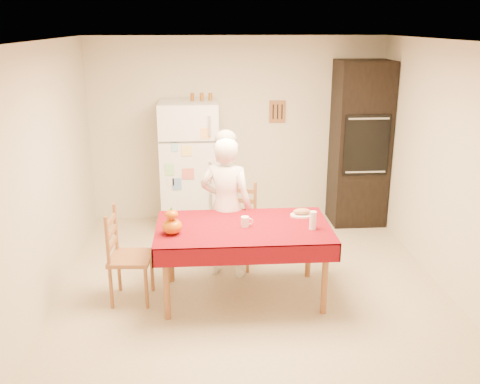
{
  "coord_description": "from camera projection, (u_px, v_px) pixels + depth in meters",
  "views": [
    {
      "loc": [
        -0.48,
        -4.97,
        2.66
      ],
      "look_at": [
        -0.11,
        0.2,
        1.01
      ],
      "focal_mm": 40.0,
      "sensor_mm": 36.0,
      "label": 1
    }
  ],
  "objects": [
    {
      "name": "coffee_mug",
      "position": [
        245.0,
        222.0,
        5.19
      ],
      "size": [
        0.08,
        0.08,
        0.1
      ],
      "primitive_type": "cylinder",
      "color": "white",
      "rests_on": "dining_table"
    },
    {
      "name": "dining_table",
      "position": [
        243.0,
        233.0,
        5.24
      ],
      "size": [
        1.7,
        1.0,
        0.76
      ],
      "color": "brown",
      "rests_on": "floor"
    },
    {
      "name": "floor",
      "position": [
        252.0,
        290.0,
        5.57
      ],
      "size": [
        4.5,
        4.5,
        0.0
      ],
      "primitive_type": "plane",
      "color": "tan",
      "rests_on": "ground"
    },
    {
      "name": "chair_left",
      "position": [
        124.0,
        253.0,
        5.23
      ],
      "size": [
        0.43,
        0.45,
        0.95
      ],
      "rotation": [
        0.0,
        0.0,
        1.5
      ],
      "color": "brown",
      "rests_on": "floor"
    },
    {
      "name": "pumpkin_upper",
      "position": [
        172.0,
        215.0,
        4.97
      ],
      "size": [
        0.12,
        0.12,
        0.09
      ],
      "primitive_type": "ellipsoid",
      "color": "#D44305",
      "rests_on": "pumpkin_lower"
    },
    {
      "name": "seated_woman",
      "position": [
        226.0,
        207.0,
        5.7
      ],
      "size": [
        0.66,
        0.53,
        1.56
      ],
      "primitive_type": "imported",
      "rotation": [
        0.0,
        0.0,
        2.82
      ],
      "color": "white",
      "rests_on": "floor"
    },
    {
      "name": "spice_jar_mid",
      "position": [
        202.0,
        97.0,
        6.84
      ],
      "size": [
        0.05,
        0.05,
        0.1
      ],
      "primitive_type": "cylinder",
      "color": "brown",
      "rests_on": "refrigerator"
    },
    {
      "name": "bread_plate",
      "position": [
        302.0,
        215.0,
        5.48
      ],
      "size": [
        0.24,
        0.24,
        0.02
      ],
      "primitive_type": "cylinder",
      "color": "white",
      "rests_on": "dining_table"
    },
    {
      "name": "chair_far",
      "position": [
        237.0,
        221.0,
        6.06
      ],
      "size": [
        0.53,
        0.51,
        0.95
      ],
      "rotation": [
        0.0,
        0.0,
        -0.33
      ],
      "color": "brown",
      "rests_on": "floor"
    },
    {
      "name": "oven_cabinet",
      "position": [
        360.0,
        144.0,
        7.18
      ],
      "size": [
        0.7,
        0.62,
        2.2
      ],
      "color": "black",
      "rests_on": "floor"
    },
    {
      "name": "refrigerator",
      "position": [
        190.0,
        166.0,
        7.05
      ],
      "size": [
        0.75,
        0.74,
        1.7
      ],
      "color": "white",
      "rests_on": "floor"
    },
    {
      "name": "bread_loaf",
      "position": [
        302.0,
        211.0,
        5.47
      ],
      "size": [
        0.18,
        0.1,
        0.06
      ],
      "primitive_type": "ellipsoid",
      "color": "tan",
      "rests_on": "bread_plate"
    },
    {
      "name": "spice_jar_left",
      "position": [
        192.0,
        97.0,
        6.83
      ],
      "size": [
        0.05,
        0.05,
        0.1
      ],
      "primitive_type": "cylinder",
      "color": "brown",
      "rests_on": "refrigerator"
    },
    {
      "name": "wine_glass",
      "position": [
        313.0,
        220.0,
        5.12
      ],
      "size": [
        0.07,
        0.07,
        0.18
      ],
      "primitive_type": "cylinder",
      "color": "white",
      "rests_on": "dining_table"
    },
    {
      "name": "room_shell",
      "position": [
        253.0,
        137.0,
        5.08
      ],
      "size": [
        4.02,
        4.52,
        2.51
      ],
      "color": "beige",
      "rests_on": "ground"
    },
    {
      "name": "spice_jar_right",
      "position": [
        210.0,
        97.0,
        6.85
      ],
      "size": [
        0.05,
        0.05,
        0.1
      ],
      "primitive_type": "cylinder",
      "color": "brown",
      "rests_on": "refrigerator"
    },
    {
      "name": "pumpkin_lower",
      "position": [
        172.0,
        226.0,
        5.01
      ],
      "size": [
        0.19,
        0.19,
        0.14
      ],
      "primitive_type": "ellipsoid",
      "color": "red",
      "rests_on": "dining_table"
    }
  ]
}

